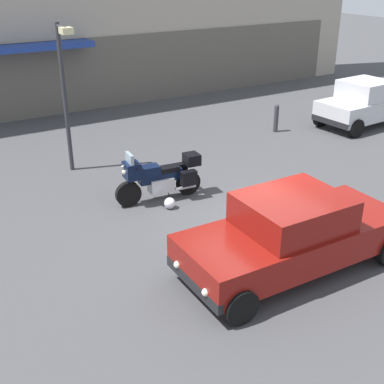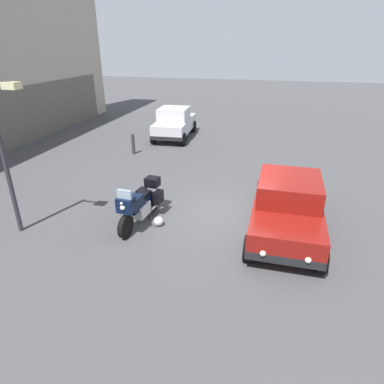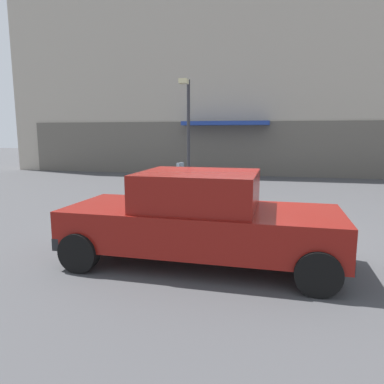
% 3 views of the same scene
% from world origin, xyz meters
% --- Properties ---
extents(ground_plane, '(80.00, 80.00, 0.00)m').
position_xyz_m(ground_plane, '(0.00, 0.00, 0.00)').
color(ground_plane, '#424244').
extents(motorcycle, '(2.26, 0.83, 1.36)m').
position_xyz_m(motorcycle, '(-1.01, 2.53, 0.62)').
color(motorcycle, black).
rests_on(motorcycle, ground).
extents(helmet, '(0.28, 0.28, 0.28)m').
position_xyz_m(helmet, '(-1.06, 1.97, 0.14)').
color(helmet, silver).
rests_on(helmet, ground).
extents(car_hatchback_near, '(3.95, 1.98, 1.64)m').
position_xyz_m(car_hatchback_near, '(8.36, 4.33, 0.81)').
color(car_hatchback_near, silver).
rests_on(car_hatchback_near, ground).
extents(car_sedan_far, '(4.60, 1.97, 1.56)m').
position_xyz_m(car_sedan_far, '(-0.33, -1.56, 0.78)').
color(car_sedan_far, maroon).
rests_on(car_sedan_far, ground).
extents(streetlamp_curbside, '(0.28, 0.94, 4.09)m').
position_xyz_m(streetlamp_curbside, '(-2.26, 5.48, 2.54)').
color(streetlamp_curbside, '#2D2D33').
rests_on(streetlamp_curbside, ground).
extents(bollard_curbside, '(0.16, 0.16, 0.99)m').
position_xyz_m(bollard_curbside, '(5.07, 5.36, 0.52)').
color(bollard_curbside, '#333338').
rests_on(bollard_curbside, ground).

